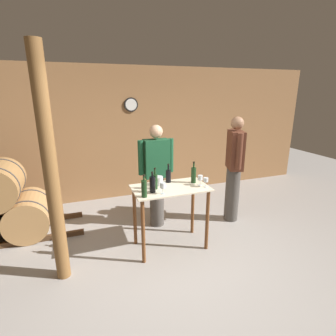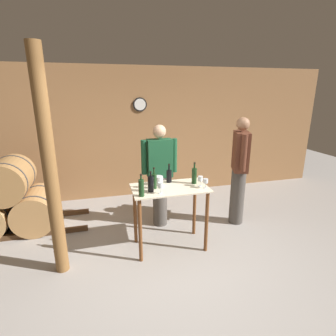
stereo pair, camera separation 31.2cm
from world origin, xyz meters
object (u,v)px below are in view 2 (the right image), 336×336
wine_bottle_right (169,176)px  wine_glass_near_right (206,181)px  wine_glass_near_center (200,179)px  wine_bottle_center (154,181)px  wine_bottle_far_left (141,187)px  wine_glass_near_left (160,185)px  person_host (239,169)px  person_visitor_with_scarf (159,174)px  wine_bottle_left (151,184)px  ice_bucket (158,181)px  wine_bottle_far_right (194,175)px  wooden_post (50,169)px

wine_bottle_right → wine_glass_near_right: wine_bottle_right is taller
wine_glass_near_center → wine_bottle_center: bearing=172.9°
wine_bottle_far_left → wine_glass_near_left: size_ratio=1.91×
person_host → wine_glass_near_right: bearing=-145.5°
person_host → person_visitor_with_scarf: person_host is taller
wine_bottle_left → person_visitor_with_scarf: person_visitor_with_scarf is taller
person_host → person_visitor_with_scarf: size_ratio=1.06×
wine_bottle_left → wine_glass_near_center: (0.71, 0.03, -0.01)m
wine_bottle_left → wine_bottle_right: size_ratio=1.01×
wine_bottle_left → ice_bucket: 0.29m
wine_bottle_far_right → wine_glass_near_left: wine_bottle_far_right is taller
wine_bottle_far_right → wine_bottle_left: bearing=-167.0°
wine_glass_near_center → wine_bottle_left: bearing=-177.8°
wine_bottle_center → wine_glass_near_left: bearing=-79.7°
wine_bottle_far_left → ice_bucket: 0.47m
wine_bottle_far_right → wine_glass_near_right: 0.23m
wine_bottle_center → wine_bottle_right: size_ratio=1.08×
wine_bottle_center → wooden_post: bearing=-172.0°
wine_bottle_far_left → wine_bottle_left: (0.14, 0.12, -0.01)m
wine_bottle_far_right → person_visitor_with_scarf: size_ratio=0.19×
wine_glass_near_center → person_host: person_host is taller
wine_bottle_left → person_host: person_host is taller
wine_bottle_center → ice_bucket: size_ratio=2.25×
person_host → wine_bottle_right: bearing=-170.1°
wine_bottle_far_left → wine_bottle_far_right: 0.85m
wine_bottle_far_left → person_visitor_with_scarf: person_visitor_with_scarf is taller
wine_bottle_far_left → wine_bottle_right: size_ratio=1.05×
wine_bottle_right → wine_glass_near_center: bearing=-35.6°
wine_glass_near_center → person_visitor_with_scarf: 0.88m
wine_glass_near_right → person_visitor_with_scarf: person_visitor_with_scarf is taller
wooden_post → wine_bottle_left: wooden_post is taller
wine_glass_near_left → ice_bucket: 0.34m
wine_bottle_far_left → ice_bucket: size_ratio=2.20×
wine_glass_near_right → person_visitor_with_scarf: size_ratio=0.08×
wine_bottle_left → wine_glass_near_right: (0.75, -0.06, -0.01)m
wine_bottle_far_left → wine_bottle_far_right: wine_bottle_far_right is taller
wine_bottle_right → wine_glass_near_right: 0.55m
wine_bottle_center → wine_glass_near_right: size_ratio=2.22×
person_visitor_with_scarf → wine_glass_near_center: bearing=-62.0°
wine_bottle_center → wine_bottle_right: (0.26, 0.19, -0.01)m
wine_bottle_far_right → wine_glass_near_center: bearing=-70.9°
wine_bottle_center → wine_bottle_far_right: size_ratio=0.95×
wine_glass_near_right → person_host: 1.03m
person_host → wine_bottle_far_right: bearing=-158.6°
wine_glass_near_right → person_visitor_with_scarf: 0.98m
wooden_post → wine_bottle_right: 1.59m
wine_glass_near_center → wine_glass_near_right: bearing=-65.7°
wine_bottle_far_right → wine_glass_near_left: bearing=-155.5°
wine_glass_near_left → person_visitor_with_scarf: bearing=77.8°
wine_bottle_right → person_host: size_ratio=0.15×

